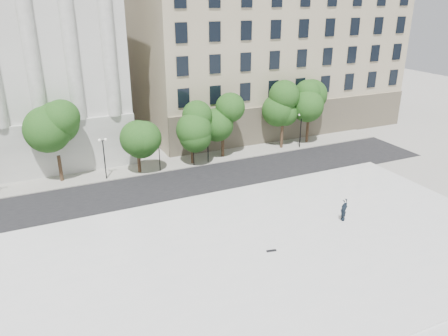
{
  "coord_description": "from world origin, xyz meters",
  "views": [
    {
      "loc": [
        -12.62,
        -21.11,
        18.18
      ],
      "look_at": [
        1.77,
        10.0,
        4.53
      ],
      "focal_mm": 35.0,
      "sensor_mm": 36.0,
      "label": 1
    }
  ],
  "objects_px": {
    "traffic_light_east": "(193,135)",
    "person_lying": "(343,218)",
    "traffic_light_west": "(158,140)",
    "skateboard": "(271,251)"
  },
  "relations": [
    {
      "from": "traffic_light_east",
      "to": "person_lying",
      "type": "bearing_deg",
      "value": -70.33
    },
    {
      "from": "traffic_light_west",
      "to": "traffic_light_east",
      "type": "distance_m",
      "value": 3.98
    },
    {
      "from": "traffic_light_west",
      "to": "traffic_light_east",
      "type": "relative_size",
      "value": 0.99
    },
    {
      "from": "traffic_light_west",
      "to": "skateboard",
      "type": "xyz_separation_m",
      "value": [
        2.55,
        -19.64,
        -3.21
      ]
    },
    {
      "from": "traffic_light_east",
      "to": "person_lying",
      "type": "relative_size",
      "value": 2.18
    },
    {
      "from": "traffic_light_east",
      "to": "traffic_light_west",
      "type": "bearing_deg",
      "value": 180.0
    },
    {
      "from": "traffic_light_west",
      "to": "skateboard",
      "type": "distance_m",
      "value": 20.06
    },
    {
      "from": "traffic_light_west",
      "to": "person_lying",
      "type": "relative_size",
      "value": 2.17
    },
    {
      "from": "person_lying",
      "to": "traffic_light_east",
      "type": "bearing_deg",
      "value": 94.28
    },
    {
      "from": "traffic_light_east",
      "to": "person_lying",
      "type": "xyz_separation_m",
      "value": [
        6.46,
        -18.06,
        -3.0
      ]
    }
  ]
}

